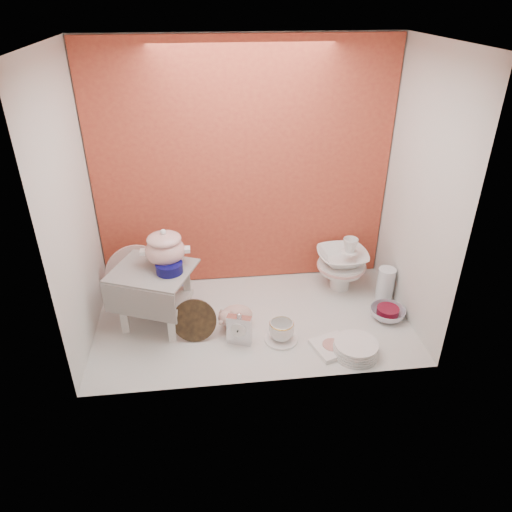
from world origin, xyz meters
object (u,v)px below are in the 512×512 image
at_px(floral_platter, 135,272).
at_px(porcelain_tower, 342,263).
at_px(step_stool, 156,297).
at_px(gold_rim_teacup, 281,330).
at_px(crystal_bowl, 387,313).
at_px(dinner_plate_stack, 356,348).
at_px(blue_white_vase, 165,280).
at_px(mantel_clock, 239,329).
at_px(soup_tureen, 165,247).
at_px(plush_pig, 237,315).

distance_m(floral_platter, porcelain_tower, 1.29).
bearing_deg(step_stool, gold_rim_teacup, 3.46).
relative_size(crystal_bowl, porcelain_tower, 0.57).
xyz_separation_m(dinner_plate_stack, porcelain_tower, (0.09, 0.64, 0.14)).
relative_size(floral_platter, blue_white_vase, 1.28).
bearing_deg(step_stool, mantel_clock, -4.53).
height_order(soup_tureen, porcelain_tower, soup_tureen).
bearing_deg(soup_tureen, blue_white_vase, 101.22).
distance_m(gold_rim_teacup, dinner_plate_stack, 0.41).
height_order(step_stool, gold_rim_teacup, step_stool).
distance_m(mantel_clock, plush_pig, 0.16).
xyz_separation_m(soup_tureen, mantel_clock, (0.38, -0.28, -0.38)).
height_order(soup_tureen, blue_white_vase, soup_tureen).
relative_size(mantel_clock, porcelain_tower, 0.54).
xyz_separation_m(step_stool, dinner_plate_stack, (1.05, -0.39, -0.14)).
xyz_separation_m(mantel_clock, plush_pig, (-0.00, 0.16, -0.03)).
bearing_deg(soup_tureen, floral_platter, 131.83).
distance_m(dinner_plate_stack, crystal_bowl, 0.40).
distance_m(soup_tureen, blue_white_vase, 0.39).
height_order(step_stool, dinner_plate_stack, step_stool).
xyz_separation_m(step_stool, soup_tureen, (0.08, 0.05, 0.29)).
xyz_separation_m(floral_platter, blue_white_vase, (0.18, -0.05, -0.04)).
relative_size(floral_platter, plush_pig, 1.53).
relative_size(dinner_plate_stack, porcelain_tower, 0.69).
xyz_separation_m(blue_white_vase, mantel_clock, (0.41, -0.47, -0.04)).
xyz_separation_m(step_stool, floral_platter, (-0.14, 0.29, -0.00)).
height_order(step_stool, floral_platter, step_stool).
height_order(blue_white_vase, mantel_clock, blue_white_vase).
bearing_deg(step_stool, floral_platter, 138.59).
bearing_deg(dinner_plate_stack, blue_white_vase, 147.99).
bearing_deg(dinner_plate_stack, floral_platter, 150.30).
bearing_deg(crystal_bowl, porcelain_tower, 118.38).
bearing_deg(blue_white_vase, porcelain_tower, 0.12).
distance_m(blue_white_vase, dinner_plate_stack, 1.20).
relative_size(step_stool, mantel_clock, 2.17).
xyz_separation_m(crystal_bowl, porcelain_tower, (-0.19, 0.35, 0.15)).
xyz_separation_m(plush_pig, porcelain_tower, (0.69, 0.32, 0.11)).
bearing_deg(dinner_plate_stack, gold_rim_teacup, 157.03).
bearing_deg(blue_white_vase, step_stool, -98.61).
relative_size(floral_platter, crystal_bowl, 1.74).
xyz_separation_m(soup_tureen, gold_rim_teacup, (0.61, -0.28, -0.40)).
bearing_deg(soup_tureen, mantel_clock, -36.29).
height_order(plush_pig, crystal_bowl, plush_pig).
distance_m(mantel_clock, crystal_bowl, 0.89).
relative_size(soup_tureen, porcelain_tower, 0.72).
bearing_deg(blue_white_vase, mantel_clock, -48.78).
bearing_deg(soup_tureen, porcelain_tower, 10.60).
bearing_deg(crystal_bowl, plush_pig, 177.60).
distance_m(soup_tureen, porcelain_tower, 1.13).
distance_m(blue_white_vase, plush_pig, 0.52).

